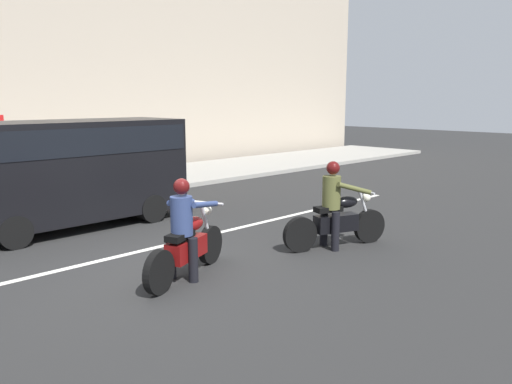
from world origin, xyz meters
The scene contains 6 objects.
ground_plane centered at (0.00, 0.00, 0.00)m, with size 80.00×80.00×0.00m, color #272727.
sidewalk_slab centered at (0.00, 8.00, 0.07)m, with size 40.00×4.40×0.14m, color #99968E.
lane_marking_stripe centered at (-0.82, 0.90, 0.00)m, with size 18.00×0.14×0.01m, color silver.
motorcycle_with_rider_denim_blue centered at (-0.03, -0.83, 0.65)m, with size 2.06×1.02×1.60m.
motorcycle_with_rider_olive centered at (3.00, -1.45, 0.67)m, with size 2.12×0.97×1.65m.
parked_van_black centered at (0.11, 3.56, 1.35)m, with size 4.86×1.96×2.33m.
Camera 1 is at (-4.54, -7.04, 2.77)m, focal length 35.35 mm.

